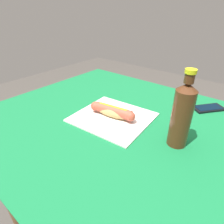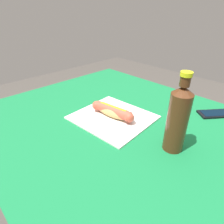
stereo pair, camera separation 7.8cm
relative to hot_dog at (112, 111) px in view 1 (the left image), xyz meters
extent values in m
cylinder|color=brown|center=(-0.42, -0.36, -0.43)|extent=(0.07, 0.07, 0.72)
cylinder|color=brown|center=(-0.42, 0.37, -0.43)|extent=(0.07, 0.07, 0.72)
cube|color=brown|center=(0.06, 0.00, -0.05)|extent=(1.12, 0.89, 0.03)
cube|color=#146B38|center=(0.06, 0.00, -0.03)|extent=(1.18, 0.95, 0.00)
cube|color=silver|center=(0.00, 0.00, -0.03)|extent=(0.32, 0.30, 0.01)
ellipsoid|color=tan|center=(0.00, 0.00, 0.00)|extent=(0.16, 0.07, 0.05)
cylinder|color=#BC4C38|center=(0.00, 0.00, 0.00)|extent=(0.17, 0.06, 0.04)
sphere|color=#BC4C38|center=(0.08, 0.01, 0.00)|extent=(0.04, 0.04, 0.04)
sphere|color=#BC4C38|center=(-0.08, -0.01, 0.00)|extent=(0.04, 0.04, 0.04)
cube|color=yellow|center=(0.00, 0.00, 0.02)|extent=(0.13, 0.03, 0.00)
cylinder|color=#4C7A2D|center=(0.00, 0.01, 0.01)|extent=(0.14, 0.04, 0.02)
cube|color=black|center=(0.29, 0.34, -0.03)|extent=(0.14, 0.15, 0.01)
cube|color=black|center=(0.29, 0.34, -0.02)|extent=(0.11, 0.12, 0.00)
cylinder|color=#4C2814|center=(0.27, 0.01, 0.07)|extent=(0.06, 0.06, 0.20)
cone|color=#4C2814|center=(0.27, 0.01, 0.18)|extent=(0.06, 0.06, 0.02)
cylinder|color=#4C2814|center=(0.27, 0.01, 0.20)|extent=(0.03, 0.03, 0.03)
cylinder|color=yellow|center=(0.27, 0.01, 0.22)|extent=(0.03, 0.03, 0.01)
camera|label=1|loc=(0.43, -0.53, 0.38)|focal=30.54mm
camera|label=2|loc=(0.49, -0.47, 0.38)|focal=30.54mm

